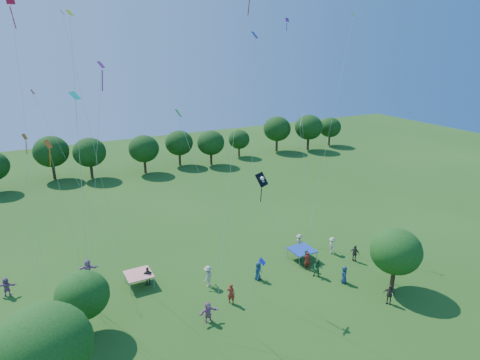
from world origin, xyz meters
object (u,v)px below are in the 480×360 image
(near_tree_west, at_px, (45,346))
(red_high_kite, at_px, (244,37))
(near_tree_east, at_px, (396,251))
(tent_blue, at_px, (302,250))
(near_tree_north, at_px, (82,295))
(pirate_kite, at_px, (263,182))
(tent_red_stripe, at_px, (139,274))

(near_tree_west, distance_m, red_high_kite, 22.75)
(near_tree_west, relative_size, near_tree_east, 1.19)
(near_tree_west, bearing_deg, tent_blue, 18.17)
(near_tree_west, bearing_deg, near_tree_north, 64.87)
(near_tree_west, distance_m, near_tree_east, 26.52)
(near_tree_east, bearing_deg, near_tree_north, 165.56)
(near_tree_east, relative_size, red_high_kite, 0.22)
(red_high_kite, bearing_deg, near_tree_west, -161.06)
(near_tree_west, xyz_separation_m, red_high_kite, (15.17, 5.21, 16.14))
(tent_blue, xyz_separation_m, pirate_kite, (-6.28, -2.91, 8.69))
(near_tree_east, xyz_separation_m, red_high_kite, (-11.34, 5.47, 16.73))
(near_tree_west, distance_m, near_tree_north, 6.54)
(tent_red_stripe, bearing_deg, near_tree_west, -126.98)
(tent_red_stripe, xyz_separation_m, tent_blue, (14.96, -2.89, 0.00))
(tent_red_stripe, height_order, pirate_kite, pirate_kite)
(near_tree_north, bearing_deg, tent_blue, 4.62)
(near_tree_north, distance_m, pirate_kite, 15.29)
(tent_red_stripe, bearing_deg, tent_blue, -10.92)
(pirate_kite, distance_m, red_high_kite, 10.62)
(tent_red_stripe, bearing_deg, near_tree_north, -138.30)
(near_tree_west, relative_size, tent_red_stripe, 2.94)
(pirate_kite, xyz_separation_m, red_high_kite, (-1.31, 0.65, 10.52))
(tent_red_stripe, distance_m, red_high_kite, 21.22)
(tent_red_stripe, relative_size, red_high_kite, 0.09)
(near_tree_west, xyz_separation_m, pirate_kite, (16.48, 4.56, 5.61))
(red_high_kite, bearing_deg, near_tree_north, 177.01)
(near_tree_east, relative_size, pirate_kite, 0.60)
(tent_red_stripe, xyz_separation_m, red_high_kite, (7.37, -5.15, 19.22))
(pirate_kite, bearing_deg, near_tree_east, -25.68)
(tent_red_stripe, bearing_deg, red_high_kite, -34.95)
(near_tree_west, height_order, near_tree_north, near_tree_west)
(near_tree_north, relative_size, pirate_kite, 0.54)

